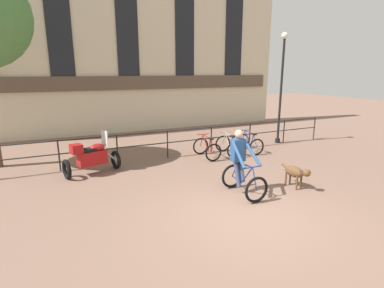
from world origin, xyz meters
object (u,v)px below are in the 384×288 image
object	(u,v)px
cyclist_with_bike	(241,166)
street_lamp	(281,83)
parked_bicycle_mid_right	(249,143)
parked_motorcycle	(91,157)
dog	(296,172)
parked_bicycle_near_lamp	(207,149)
parked_bicycle_mid_left	(229,146)

from	to	relation	value
cyclist_with_bike	street_lamp	distance (m)	6.66
cyclist_with_bike	parked_bicycle_mid_right	size ratio (longest dim) A/B	1.49
cyclist_with_bike	parked_motorcycle	xyz separation A→B (m)	(-3.40, 3.30, -0.20)
cyclist_with_bike	dog	distance (m)	1.66
parked_motorcycle	parked_bicycle_near_lamp	distance (m)	4.16
dog	parked_bicycle_mid_right	distance (m)	3.88
dog	cyclist_with_bike	bearing A→B (deg)	162.12
parked_motorcycle	dog	bearing A→B (deg)	-140.56
parked_bicycle_near_lamp	parked_motorcycle	bearing A→B (deg)	1.40
parked_bicycle_mid_left	parked_bicycle_mid_right	world-z (taller)	same
cyclist_with_bike	parked_bicycle_mid_left	bearing A→B (deg)	62.92
parked_bicycle_near_lamp	parked_bicycle_mid_right	distance (m)	1.93
parked_motorcycle	parked_bicycle_mid_left	size ratio (longest dim) A/B	1.55
parked_bicycle_near_lamp	parked_bicycle_mid_right	xyz separation A→B (m)	(1.93, 0.00, 0.00)
parked_bicycle_mid_left	street_lamp	size ratio (longest dim) A/B	0.24
dog	parked_bicycle_near_lamp	bearing A→B (deg)	97.36
dog	parked_bicycle_near_lamp	size ratio (longest dim) A/B	0.94
cyclist_with_bike	parked_bicycle_mid_left	distance (m)	3.80
parked_motorcycle	street_lamp	xyz separation A→B (m)	(8.24, 0.86, 2.12)
parked_bicycle_mid_left	parked_bicycle_mid_right	bearing A→B (deg)	-174.39
cyclist_with_bike	street_lamp	size ratio (longest dim) A/B	0.35
dog	parked_bicycle_mid_right	world-z (taller)	parked_bicycle_mid_right
cyclist_with_bike	parked_motorcycle	size ratio (longest dim) A/B	0.94
cyclist_with_bike	parked_motorcycle	distance (m)	4.74
parked_motorcycle	parked_bicycle_mid_right	xyz separation A→B (m)	(6.09, 0.07, -0.20)
parked_motorcycle	parked_bicycle_mid_right	distance (m)	6.09
parked_bicycle_mid_left	street_lamp	xyz separation A→B (m)	(3.12, 0.79, 2.32)
dog	parked_bicycle_mid_left	xyz separation A→B (m)	(0.13, 3.72, -0.10)
parked_motorcycle	street_lamp	size ratio (longest dim) A/B	0.38
parked_bicycle_mid_right	street_lamp	size ratio (longest dim) A/B	0.24
street_lamp	parked_motorcycle	bearing A→B (deg)	-174.05
parked_bicycle_mid_right	parked_motorcycle	bearing A→B (deg)	3.40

